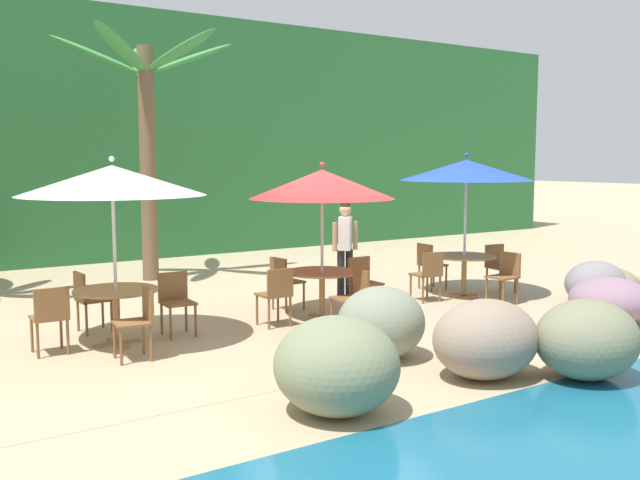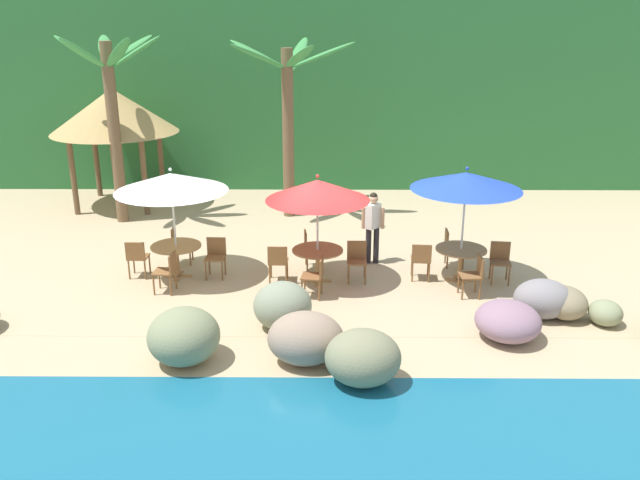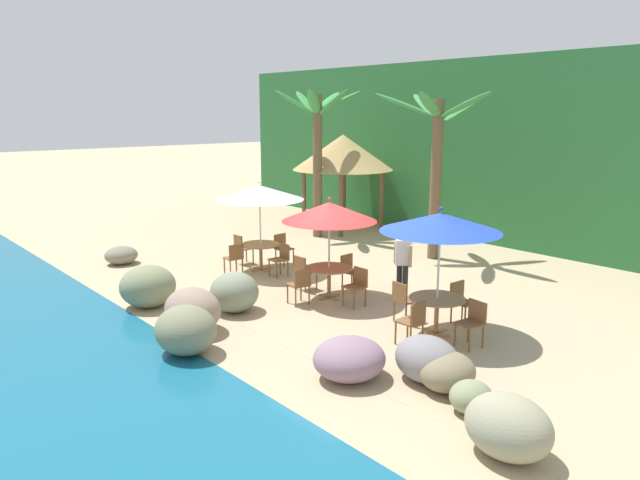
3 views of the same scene
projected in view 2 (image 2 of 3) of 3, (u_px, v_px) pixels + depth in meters
The scene contains 26 objects.
ground_plane at pixel (329, 281), 14.44m from camera, with size 120.00×120.00×0.00m, color tan.
terrace_deck at pixel (329, 281), 14.43m from camera, with size 18.00×5.20×0.01m.
foliage_backdrop at pixel (328, 93), 21.95m from camera, with size 28.00×2.40×6.00m.
rock_seawall at pixel (384, 324), 11.56m from camera, with size 13.69×3.42×0.95m.
umbrella_white at pixel (171, 182), 13.98m from camera, with size 2.41×2.41×2.47m.
dining_table_white at pixel (176, 251), 14.49m from camera, with size 1.10×1.10×0.74m.
chair_white_seaward at pixel (216, 254), 14.57m from camera, with size 0.44×0.44×0.87m.
chair_white_inland at pixel (179, 242), 15.32m from camera, with size 0.45×0.44×0.87m.
chair_white_left at pixel (137, 256), 14.46m from camera, with size 0.43×0.44×0.87m.
chair_white_right at pixel (168, 270), 13.71m from camera, with size 0.47×0.46×0.87m.
umbrella_red at pixel (318, 190), 13.76m from camera, with size 2.20×2.20×2.39m.
dining_table_red at pixel (318, 255), 14.24m from camera, with size 1.10×1.10×0.74m.
chair_red_seaward at pixel (357, 258), 14.35m from camera, with size 0.42×0.43×0.87m.
chair_red_inland at pixel (310, 246), 15.06m from camera, with size 0.47×0.46×0.87m.
chair_red_left at pixel (278, 261), 14.20m from camera, with size 0.42×0.43×0.87m.
chair_red_right at pixel (316, 274), 13.47m from camera, with size 0.48×0.47×0.87m.
umbrella_blue at pixel (466, 181), 13.75m from camera, with size 2.33×2.33×2.54m.
dining_table_blue at pixel (461, 254), 14.29m from camera, with size 1.10×1.10×0.74m.
chair_blue_seaward at pixel (500, 259), 14.30m from camera, with size 0.47×0.47×0.87m.
chair_blue_inland at pixel (451, 245), 15.13m from camera, with size 0.45×0.44×0.87m.
chair_blue_left at pixel (421, 259), 14.32m from camera, with size 0.46×0.46×0.87m.
chair_blue_right at pixel (475, 273), 13.52m from camera, with size 0.44×0.44×0.87m.
palm_tree_nearest at pixel (112, 98), 17.50m from camera, with size 2.93×2.84×5.03m.
palm_tree_second at pixel (288, 99), 17.99m from camera, with size 3.56×3.55×4.90m.
palapa_hut at pixel (113, 111), 19.22m from camera, with size 3.69×3.69×3.47m.
waiter_in_white at pixel (373, 223), 15.18m from camera, with size 0.52×0.38×1.70m.
Camera 2 is at (-0.08, -13.34, 5.61)m, focal length 37.16 mm.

